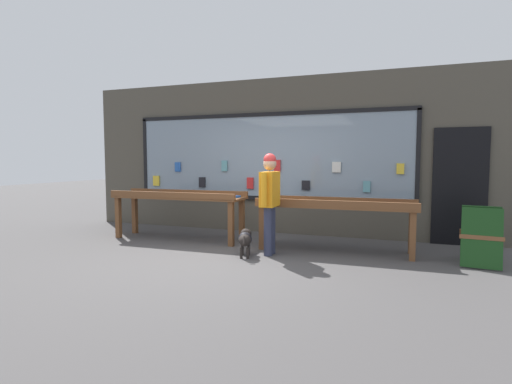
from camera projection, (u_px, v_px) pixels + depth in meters
ground_plane at (228, 258)px, 6.24m from camera, size 40.00×40.00×0.00m
shopfront_facade at (276, 157)px, 8.34m from camera, size 8.69×0.29×3.20m
display_table_left at (179, 200)px, 7.64m from camera, size 2.61×0.73×0.93m
display_table_right at (335, 209)px, 6.61m from camera, size 2.61×0.72×0.88m
person_browsing at (270, 196)px, 6.37m from camera, size 0.22×0.65×1.63m
small_dog at (245, 239)px, 6.30m from camera, size 0.32×0.56×0.41m
sandwich_board_sign at (481, 235)px, 5.82m from camera, size 0.62×0.79×0.83m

